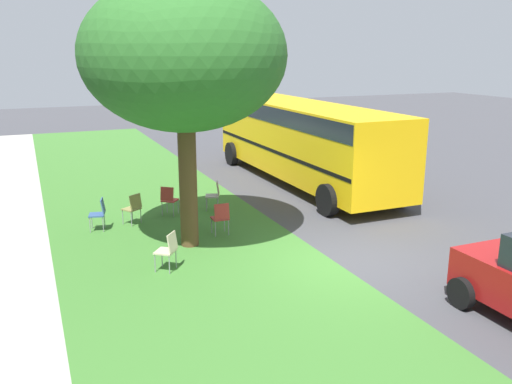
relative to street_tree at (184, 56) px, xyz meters
The scene contains 10 objects.
ground 5.99m from the street_tree, 129.90° to the right, with size 80.00×80.00×0.00m, color #424247.
grass_verge 5.22m from the street_tree, behind, with size 48.00×6.00×0.01m, color #3D752D.
street_tree is the anchor object (origin of this frame).
chair_0 5.13m from the street_tree, 30.29° to the right, with size 0.54×0.54×0.88m.
chair_1 4.95m from the street_tree, 42.92° to the left, with size 0.50×0.51×0.88m.
chair_2 4.88m from the street_tree, ahead, with size 0.59×0.58×0.88m.
chair_3 4.40m from the street_tree, 147.42° to the left, with size 0.58×0.59×0.88m.
chair_4 4.74m from the street_tree, 23.96° to the left, with size 0.58×0.57×0.88m.
chair_5 4.21m from the street_tree, 67.30° to the right, with size 0.43×0.43×0.88m.
school_bus 7.97m from the street_tree, 49.77° to the right, with size 10.40×2.80×2.88m.
Camera 1 is at (-9.92, 6.42, 4.71)m, focal length 37.87 mm.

